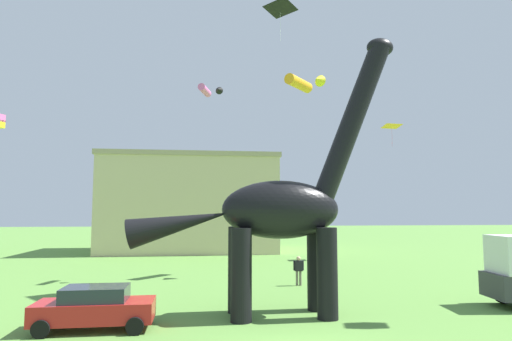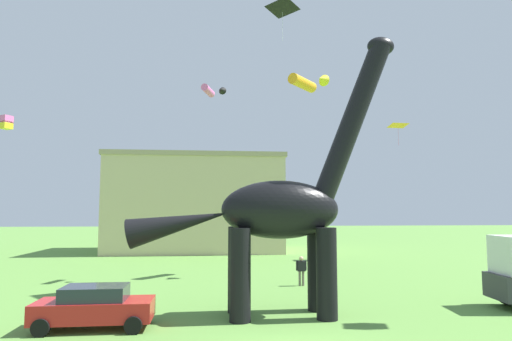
{
  "view_description": "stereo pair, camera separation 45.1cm",
  "coord_description": "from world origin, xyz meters",
  "px_view_note": "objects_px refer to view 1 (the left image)",
  "views": [
    {
      "loc": [
        -3.14,
        -12.91,
        4.26
      ],
      "look_at": [
        -0.73,
        6.14,
        6.1
      ],
      "focal_mm": 30.53,
      "sensor_mm": 36.0,
      "label": 1
    },
    {
      "loc": [
        -2.69,
        -12.96,
        4.26
      ],
      "look_at": [
        -0.73,
        6.14,
        6.1
      ],
      "focal_mm": 30.53,
      "sensor_mm": 36.0,
      "label": 2
    }
  ],
  "objects_px": {
    "kite_mid_left": "(208,90)",
    "kite_mid_center": "(392,126)",
    "parked_sedan_left": "(95,307)",
    "kite_apex": "(280,8)",
    "person_vendor_side": "(299,268)",
    "kite_high_right": "(303,83)",
    "dinosaur_sculpture": "(279,210)"
  },
  "relations": [
    {
      "from": "kite_high_right",
      "to": "kite_apex",
      "type": "bearing_deg",
      "value": -114.53
    },
    {
      "from": "dinosaur_sculpture",
      "to": "kite_high_right",
      "type": "height_order",
      "value": "kite_high_right"
    },
    {
      "from": "kite_mid_left",
      "to": "parked_sedan_left",
      "type": "bearing_deg",
      "value": -109.78
    },
    {
      "from": "kite_mid_center",
      "to": "dinosaur_sculpture",
      "type": "bearing_deg",
      "value": -125.45
    },
    {
      "from": "dinosaur_sculpture",
      "to": "kite_high_right",
      "type": "relative_size",
      "value": 4.13
    },
    {
      "from": "kite_apex",
      "to": "kite_mid_center",
      "type": "bearing_deg",
      "value": 47.74
    },
    {
      "from": "parked_sedan_left",
      "to": "dinosaur_sculpture",
      "type": "bearing_deg",
      "value": 9.54
    },
    {
      "from": "kite_mid_center",
      "to": "kite_high_right",
      "type": "bearing_deg",
      "value": -140.62
    },
    {
      "from": "parked_sedan_left",
      "to": "kite_mid_left",
      "type": "distance_m",
      "value": 16.8
    },
    {
      "from": "parked_sedan_left",
      "to": "kite_mid_left",
      "type": "bearing_deg",
      "value": 69.6
    },
    {
      "from": "person_vendor_side",
      "to": "kite_mid_left",
      "type": "height_order",
      "value": "kite_mid_left"
    },
    {
      "from": "parked_sedan_left",
      "to": "kite_mid_center",
      "type": "distance_m",
      "value": 32.63
    },
    {
      "from": "kite_mid_left",
      "to": "kite_apex",
      "type": "height_order",
      "value": "kite_apex"
    },
    {
      "from": "parked_sedan_left",
      "to": "kite_mid_center",
      "type": "xyz_separation_m",
      "value": [
        21.56,
        21.62,
        11.51
      ]
    },
    {
      "from": "kite_mid_left",
      "to": "kite_mid_center",
      "type": "height_order",
      "value": "kite_mid_left"
    },
    {
      "from": "parked_sedan_left",
      "to": "kite_apex",
      "type": "xyz_separation_m",
      "value": [
        8.21,
        6.93,
        15.2
      ]
    },
    {
      "from": "dinosaur_sculpture",
      "to": "parked_sedan_left",
      "type": "height_order",
      "value": "dinosaur_sculpture"
    },
    {
      "from": "person_vendor_side",
      "to": "parked_sedan_left",
      "type": "bearing_deg",
      "value": -82.75
    },
    {
      "from": "dinosaur_sculpture",
      "to": "person_vendor_side",
      "type": "xyz_separation_m",
      "value": [
        2.42,
        7.14,
        -3.35
      ]
    },
    {
      "from": "dinosaur_sculpture",
      "to": "kite_mid_center",
      "type": "relative_size",
      "value": 5.88
    },
    {
      "from": "person_vendor_side",
      "to": "kite_apex",
      "type": "xyz_separation_m",
      "value": [
        -1.28,
        -1.48,
        14.99
      ]
    },
    {
      "from": "dinosaur_sculpture",
      "to": "person_vendor_side",
      "type": "bearing_deg",
      "value": 78.89
    },
    {
      "from": "dinosaur_sculpture",
      "to": "kite_mid_left",
      "type": "height_order",
      "value": "kite_mid_left"
    },
    {
      "from": "kite_high_right",
      "to": "kite_apex",
      "type": "xyz_separation_m",
      "value": [
        -2.72,
        -5.97,
        2.51
      ]
    },
    {
      "from": "kite_mid_left",
      "to": "kite_apex",
      "type": "distance_m",
      "value": 7.16
    },
    {
      "from": "kite_mid_left",
      "to": "kite_high_right",
      "type": "height_order",
      "value": "kite_high_right"
    },
    {
      "from": "person_vendor_side",
      "to": "kite_apex",
      "type": "distance_m",
      "value": 15.12
    },
    {
      "from": "parked_sedan_left",
      "to": "person_vendor_side",
      "type": "distance_m",
      "value": 12.68
    },
    {
      "from": "kite_mid_left",
      "to": "kite_mid_center",
      "type": "relative_size",
      "value": 0.87
    },
    {
      "from": "dinosaur_sculpture",
      "to": "kite_apex",
      "type": "bearing_deg",
      "value": 86.2
    },
    {
      "from": "kite_mid_left",
      "to": "person_vendor_side",
      "type": "bearing_deg",
      "value": -30.15
    },
    {
      "from": "dinosaur_sculpture",
      "to": "kite_mid_center",
      "type": "bearing_deg",
      "value": 62.14
    }
  ]
}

